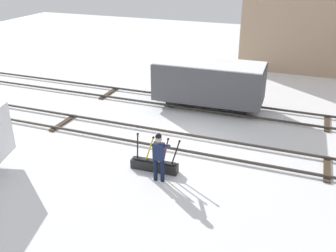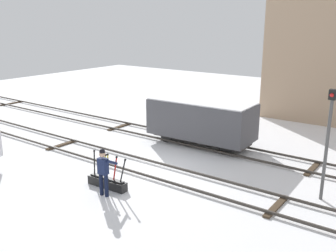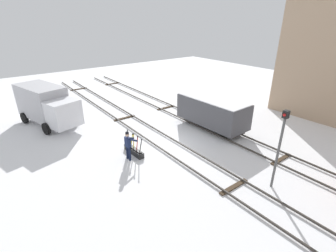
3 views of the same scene
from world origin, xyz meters
name	(u,v)px [view 3 (image 3 of 3)]	position (x,y,z in m)	size (l,w,h in m)	color
ground_plane	(165,144)	(0.00, 0.00, 0.00)	(60.00, 60.00, 0.00)	white
track_main_line	(165,143)	(0.00, 0.00, 0.11)	(44.00, 1.94, 0.18)	#38332D
track_siding_near	(211,127)	(0.00, 4.43, 0.11)	(44.00, 1.94, 0.18)	#38332D
switch_lever_frame	(134,150)	(-0.17, -2.33, 0.25)	(1.92, 0.44, 1.45)	black
rail_worker	(128,144)	(0.25, -2.90, 1.07)	(0.56, 0.69, 1.87)	#111831
delivery_truck	(47,104)	(-8.30, -5.38, 1.71)	(6.44, 3.68, 3.09)	silver
signal_post	(280,143)	(6.96, 1.60, 2.51)	(0.24, 0.32, 4.12)	#4C4C4C
freight_car_near_switch	(212,111)	(0.03, 4.43, 1.39)	(5.56, 2.47, 2.42)	#2D2B28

